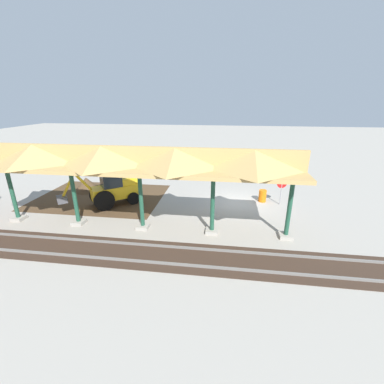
% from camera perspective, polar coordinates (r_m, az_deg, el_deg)
% --- Properties ---
extents(ground_plane, '(120.00, 120.00, 0.00)m').
position_cam_1_polar(ground_plane, '(19.49, 10.35, -2.28)').
color(ground_plane, '#9E998E').
extents(dirt_work_zone, '(9.61, 7.00, 0.01)m').
position_cam_1_polar(dirt_work_zone, '(21.49, -19.56, -1.00)').
color(dirt_work_zone, '#4C3823').
rests_on(dirt_work_zone, ground).
extents(platform_canopy, '(17.64, 3.20, 4.90)m').
position_cam_1_polar(platform_canopy, '(14.34, -11.88, 7.09)').
color(platform_canopy, '#9E998E').
rests_on(platform_canopy, ground).
extents(rail_tracks, '(60.00, 2.58, 0.15)m').
position_cam_1_polar(rail_tracks, '(12.80, 11.56, -14.91)').
color(rail_tracks, slate).
rests_on(rail_tracks, ground).
extents(stop_sign, '(0.74, 0.22, 2.02)m').
position_cam_1_polar(stop_sign, '(19.41, 19.33, 1.33)').
color(stop_sign, gray).
rests_on(stop_sign, ground).
extents(backhoe, '(4.87, 4.28, 2.82)m').
position_cam_1_polar(backhoe, '(19.22, -17.26, 0.82)').
color(backhoe, yellow).
rests_on(backhoe, ground).
extents(dirt_mound, '(4.30, 4.30, 2.31)m').
position_cam_1_polar(dirt_mound, '(23.36, -22.17, 0.30)').
color(dirt_mound, '#4C3823').
rests_on(dirt_mound, ground).
extents(traffic_barrel, '(0.56, 0.56, 0.90)m').
position_cam_1_polar(traffic_barrel, '(19.90, 15.39, -0.82)').
color(traffic_barrel, orange).
rests_on(traffic_barrel, ground).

